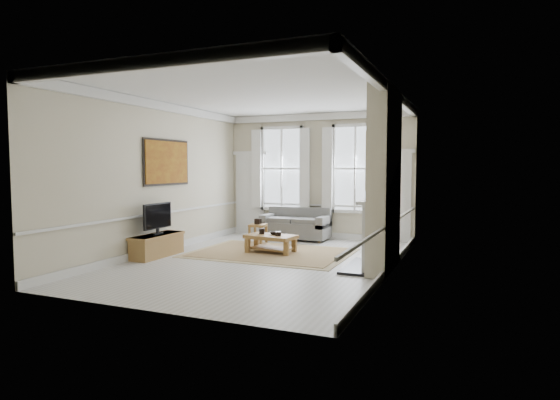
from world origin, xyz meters
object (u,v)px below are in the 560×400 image
at_px(coffee_table, 271,238).
at_px(tv_stand, 157,245).
at_px(side_table, 258,228).
at_px(sofa, 296,226).

distance_m(coffee_table, tv_stand, 2.50).
bearing_deg(side_table, coffee_table, -52.56).
bearing_deg(tv_stand, side_table, 62.87).
relative_size(sofa, tv_stand, 1.31).
distance_m(sofa, side_table, 1.24).
height_order(sofa, side_table, sofa).
bearing_deg(coffee_table, tv_stand, -140.55).
xyz_separation_m(sofa, coffee_table, (0.21, -2.17, -0.02)).
xyz_separation_m(sofa, tv_stand, (-1.90, -3.50, -0.11)).
xyz_separation_m(side_table, tv_stand, (-1.25, -2.45, -0.14)).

